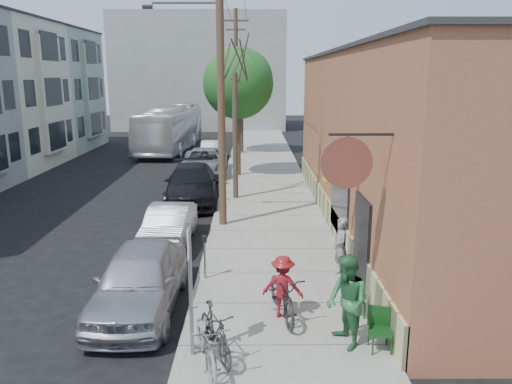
{
  "coord_description": "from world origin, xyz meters",
  "views": [
    {
      "loc": [
        3.57,
        -13.48,
        5.69
      ],
      "look_at": [
        3.71,
        4.39,
        1.5
      ],
      "focal_mm": 35.0,
      "sensor_mm": 36.0,
      "label": 1
    }
  ],
  "objects_px": {
    "patio_chair_b": "(381,330)",
    "bus": "(171,128)",
    "patron_grey": "(340,247)",
    "car_3": "(204,162)",
    "car_0": "(140,279)",
    "sign_post": "(190,277)",
    "parked_bike_a": "(215,332)",
    "utility_pole_near": "(219,83)",
    "parked_bike_b": "(207,342)",
    "patio_chair_a": "(355,298)",
    "tree_leafy_mid": "(238,84)",
    "car_1": "(169,226)",
    "parking_meter_near": "(205,250)",
    "car_4": "(212,151)",
    "cyclist": "(283,286)",
    "parking_meter_far": "(225,176)",
    "tree_leafy_far": "(241,80)",
    "car_2": "(192,184)",
    "patron_green": "(347,302)",
    "tree_bare": "(235,137)"
  },
  "relations": [
    {
      "from": "patio_chair_b",
      "to": "bus",
      "type": "xyz_separation_m",
      "value": [
        -8.95,
        29.4,
        1.12
      ]
    },
    {
      "from": "patron_grey",
      "to": "car_3",
      "type": "xyz_separation_m",
      "value": [
        -5.26,
        15.31,
        -0.23
      ]
    },
    {
      "from": "car_0",
      "to": "car_3",
      "type": "xyz_separation_m",
      "value": [
        -0.02,
        17.05,
        -0.03
      ]
    },
    {
      "from": "sign_post",
      "to": "parked_bike_a",
      "type": "bearing_deg",
      "value": -8.22
    },
    {
      "from": "utility_pole_near",
      "to": "bus",
      "type": "xyz_separation_m",
      "value": [
        -5.14,
        20.38,
        -3.7
      ]
    },
    {
      "from": "parked_bike_b",
      "to": "patio_chair_a",
      "type": "bearing_deg",
      "value": 18.41
    },
    {
      "from": "tree_leafy_mid",
      "to": "car_1",
      "type": "distance_m",
      "value": 12.66
    },
    {
      "from": "parking_meter_near",
      "to": "tree_leafy_mid",
      "type": "bearing_deg",
      "value": 87.89
    },
    {
      "from": "tree_leafy_mid",
      "to": "car_4",
      "type": "height_order",
      "value": "tree_leafy_mid"
    },
    {
      "from": "cyclist",
      "to": "car_1",
      "type": "height_order",
      "value": "cyclist"
    },
    {
      "from": "parking_meter_far",
      "to": "cyclist",
      "type": "height_order",
      "value": "cyclist"
    },
    {
      "from": "tree_leafy_far",
      "to": "car_2",
      "type": "relative_size",
      "value": 1.31
    },
    {
      "from": "sign_post",
      "to": "tree_leafy_far",
      "type": "height_order",
      "value": "tree_leafy_far"
    },
    {
      "from": "patio_chair_b",
      "to": "parked_bike_b",
      "type": "relative_size",
      "value": 0.43
    },
    {
      "from": "utility_pole_near",
      "to": "car_3",
      "type": "xyz_separation_m",
      "value": [
        -1.61,
        10.2,
        -4.63
      ]
    },
    {
      "from": "tree_leafy_mid",
      "to": "patron_green",
      "type": "bearing_deg",
      "value": -81.64
    },
    {
      "from": "tree_leafy_mid",
      "to": "patron_green",
      "type": "xyz_separation_m",
      "value": [
        2.72,
        -18.51,
        -4.1
      ]
    },
    {
      "from": "patron_grey",
      "to": "bus",
      "type": "bearing_deg",
      "value": -167.14
    },
    {
      "from": "tree_leafy_mid",
      "to": "cyclist",
      "type": "distance_m",
      "value": 17.78
    },
    {
      "from": "patron_green",
      "to": "car_1",
      "type": "relative_size",
      "value": 0.49
    },
    {
      "from": "tree_leafy_far",
      "to": "bus",
      "type": "distance_m",
      "value": 6.91
    },
    {
      "from": "tree_leafy_mid",
      "to": "parking_meter_near",
      "type": "bearing_deg",
      "value": -92.11
    },
    {
      "from": "parking_meter_far",
      "to": "car_4",
      "type": "bearing_deg",
      "value": 97.91
    },
    {
      "from": "tree_leafy_mid",
      "to": "cyclist",
      "type": "bearing_deg",
      "value": -85.09
    },
    {
      "from": "patron_green",
      "to": "car_0",
      "type": "bearing_deg",
      "value": -129.29
    },
    {
      "from": "patio_chair_b",
      "to": "cyclist",
      "type": "distance_m",
      "value": 2.47
    },
    {
      "from": "patron_green",
      "to": "car_3",
      "type": "height_order",
      "value": "patron_green"
    },
    {
      "from": "car_2",
      "to": "patio_chair_a",
      "type": "bearing_deg",
      "value": -70.13
    },
    {
      "from": "tree_leafy_mid",
      "to": "patio_chair_b",
      "type": "xyz_separation_m",
      "value": [
        3.4,
        -18.69,
        -4.65
      ]
    },
    {
      "from": "sign_post",
      "to": "parked_bike_a",
      "type": "xyz_separation_m",
      "value": [
        0.47,
        -0.07,
        -1.15
      ]
    },
    {
      "from": "tree_leafy_far",
      "to": "car_3",
      "type": "distance_m",
      "value": 9.71
    },
    {
      "from": "patio_chair_b",
      "to": "car_4",
      "type": "xyz_separation_m",
      "value": [
        -5.4,
        24.55,
        0.08
      ]
    },
    {
      "from": "sign_post",
      "to": "patio_chair_b",
      "type": "height_order",
      "value": "sign_post"
    },
    {
      "from": "car_0",
      "to": "bus",
      "type": "distance_m",
      "value": 27.47
    },
    {
      "from": "parking_meter_far",
      "to": "patron_green",
      "type": "xyz_separation_m",
      "value": [
        3.27,
        -13.93,
        0.16
      ]
    },
    {
      "from": "utility_pole_near",
      "to": "tree_leafy_mid",
      "type": "height_order",
      "value": "utility_pole_near"
    },
    {
      "from": "tree_leafy_far",
      "to": "car_3",
      "type": "bearing_deg",
      "value": -103.68
    },
    {
      "from": "parked_bike_a",
      "to": "car_1",
      "type": "height_order",
      "value": "car_1"
    },
    {
      "from": "utility_pole_near",
      "to": "parked_bike_a",
      "type": "xyz_separation_m",
      "value": [
        0.43,
        -9.23,
        -4.73
      ]
    },
    {
      "from": "car_2",
      "to": "bus",
      "type": "height_order",
      "value": "bus"
    },
    {
      "from": "parking_meter_far",
      "to": "car_2",
      "type": "bearing_deg",
      "value": -144.04
    },
    {
      "from": "patio_chair_b",
      "to": "car_0",
      "type": "height_order",
      "value": "car_0"
    },
    {
      "from": "utility_pole_near",
      "to": "cyclist",
      "type": "relative_size",
      "value": 6.69
    },
    {
      "from": "car_1",
      "to": "bus",
      "type": "relative_size",
      "value": 0.33
    },
    {
      "from": "patron_grey",
      "to": "car_2",
      "type": "bearing_deg",
      "value": -156.41
    },
    {
      "from": "car_4",
      "to": "sign_post",
      "type": "bearing_deg",
      "value": -88.17
    },
    {
      "from": "tree_bare",
      "to": "cyclist",
      "type": "relative_size",
      "value": 3.77
    },
    {
      "from": "sign_post",
      "to": "car_2",
      "type": "bearing_deg",
      "value": 96.7
    },
    {
      "from": "sign_post",
      "to": "parking_meter_near",
      "type": "distance_m",
      "value": 4.02
    },
    {
      "from": "patron_green",
      "to": "parked_bike_a",
      "type": "height_order",
      "value": "patron_green"
    }
  ]
}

